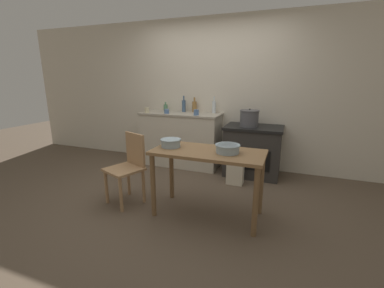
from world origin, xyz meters
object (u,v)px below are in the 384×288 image
(bottle_far_left, at_px, (194,106))
(work_table, at_px, (208,161))
(bottle_center_left, at_px, (214,107))
(cup_center_right, at_px, (167,111))
(flour_sack, at_px, (235,174))
(stove, at_px, (253,150))
(mixing_bowl_small, at_px, (171,143))
(mixing_bowl_large, at_px, (228,148))
(stock_pot, at_px, (249,118))
(cup_center, at_px, (196,112))
(chair, at_px, (128,166))
(bottle_left, at_px, (166,107))
(bottle_mid_left, at_px, (184,106))
(cup_mid_right, at_px, (147,110))

(bottle_far_left, bearing_deg, work_table, -65.08)
(bottle_center_left, relative_size, cup_center_right, 3.32)
(work_table, relative_size, flour_sack, 3.87)
(stove, distance_m, bottle_far_left, 1.30)
(mixing_bowl_small, bearing_deg, mixing_bowl_large, -0.16)
(stock_pot, xyz_separation_m, bottle_center_left, (-0.66, 0.28, 0.13))
(flour_sack, xyz_separation_m, cup_center, (-0.75, 0.35, 0.84))
(bottle_center_left, distance_m, cup_center_right, 0.83)
(stove, distance_m, chair, 2.03)
(cup_center_right, bearing_deg, mixing_bowl_small, -61.99)
(chair, relative_size, flour_sack, 2.76)
(stove, bearing_deg, bottle_center_left, 162.84)
(stove, xyz_separation_m, bottle_center_left, (-0.73, 0.23, 0.66))
(chair, distance_m, cup_center, 1.54)
(mixing_bowl_large, xyz_separation_m, bottle_center_left, (-0.65, 1.72, 0.24))
(mixing_bowl_small, xyz_separation_m, bottle_center_left, (0.02, 1.72, 0.24))
(cup_center, bearing_deg, bottle_left, 155.64)
(chair, height_order, cup_center, cup_center)
(chair, xyz_separation_m, flour_sack, (1.16, 1.04, -0.32))
(stove, distance_m, cup_center, 1.11)
(stove, relative_size, flour_sack, 2.81)
(bottle_far_left, xyz_separation_m, cup_center_right, (-0.38, -0.36, -0.06))
(stock_pot, distance_m, cup_center_right, 1.40)
(mixing_bowl_large, bearing_deg, bottle_mid_left, 125.70)
(mixing_bowl_large, relative_size, bottle_center_left, 0.94)
(bottle_left, bearing_deg, stock_pot, -8.56)
(mixing_bowl_small, distance_m, cup_mid_right, 1.74)
(mixing_bowl_small, xyz_separation_m, bottle_left, (-0.90, 1.68, 0.19))
(work_table, xyz_separation_m, mixing_bowl_small, (-0.46, 0.00, 0.17))
(stock_pot, xyz_separation_m, mixing_bowl_large, (-0.00, -1.44, -0.11))
(bottle_far_left, height_order, bottle_left, bottle_far_left)
(work_table, xyz_separation_m, cup_center_right, (-1.18, 1.37, 0.34))
(stock_pot, bearing_deg, bottle_far_left, 164.49)
(stove, bearing_deg, bottle_mid_left, 171.69)
(stove, relative_size, cup_mid_right, 9.78)
(flour_sack, xyz_separation_m, bottle_far_left, (-0.92, 0.73, 0.89))
(bottle_mid_left, bearing_deg, bottle_far_left, 13.71)
(flour_sack, height_order, bottle_left, bottle_left)
(bottle_left, bearing_deg, cup_center, -24.36)
(stock_pot, distance_m, bottle_center_left, 0.72)
(bottle_mid_left, xyz_separation_m, cup_mid_right, (-0.56, -0.35, -0.06))
(chair, distance_m, flour_sack, 1.58)
(chair, relative_size, bottle_far_left, 3.35)
(stove, height_order, flour_sack, stove)
(cup_center, bearing_deg, mixing_bowl_small, -82.55)
(stove, xyz_separation_m, stock_pot, (-0.08, -0.05, 0.53))
(stove, distance_m, cup_mid_right, 1.95)
(mixing_bowl_small, distance_m, bottle_left, 1.91)
(mixing_bowl_large, relative_size, cup_center_right, 3.12)
(bottle_left, bearing_deg, bottle_center_left, 2.44)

